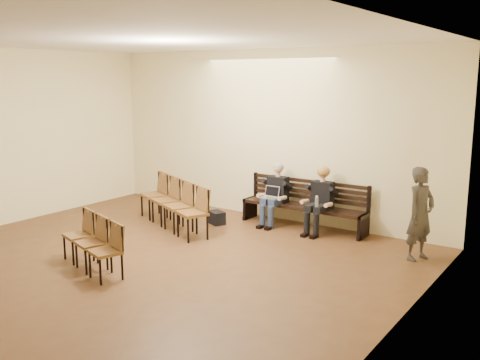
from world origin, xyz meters
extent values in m
plane|color=brown|center=(0.00, 0.00, 0.00)|extent=(10.00, 10.00, 0.00)
cube|color=#FAEDB3|center=(0.00, 5.00, 1.75)|extent=(8.00, 0.02, 3.50)
cube|color=#FAEDB3|center=(4.00, 0.00, 1.75)|extent=(0.02, 10.00, 3.50)
cube|color=white|center=(0.00, 0.00, 3.50)|extent=(8.00, 10.00, 0.02)
cube|color=black|center=(1.06, 4.65, 0.23)|extent=(2.60, 0.90, 0.45)
cube|color=silver|center=(0.44, 4.34, 0.57)|extent=(0.34, 0.28, 0.24)
cylinder|color=silver|center=(1.56, 4.23, 0.56)|extent=(0.08, 0.08, 0.21)
cube|color=black|center=(-0.51, 3.88, 0.13)|extent=(0.42, 0.37, 0.26)
imported|color=#342F2A|center=(3.50, 4.05, 0.88)|extent=(0.62, 0.75, 1.76)
cube|color=brown|center=(-1.10, 3.20, 0.48)|extent=(2.33, 1.40, 0.95)
cube|color=brown|center=(-0.51, 0.70, 0.41)|extent=(1.55, 0.87, 0.82)
camera|label=1|loc=(5.89, -4.46, 2.91)|focal=40.00mm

